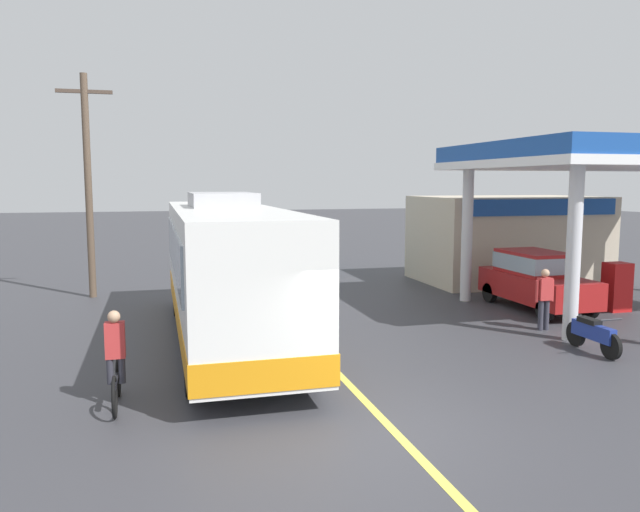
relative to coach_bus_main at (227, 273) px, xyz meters
name	(u,v)px	position (x,y,z in m)	size (l,w,h in m)	color
ground	(235,266)	(1.89, 13.72, -1.72)	(120.00, 120.00, 0.00)	#38383D
lane_divider_stripe	(251,283)	(1.89, 8.72, -1.72)	(0.16, 50.00, 0.01)	#D8CC4C
coach_bus_main	(227,273)	(0.00, 0.00, 0.00)	(2.60, 11.04, 3.69)	white
gas_station_roadside	(538,218)	(12.00, 4.67, 0.91)	(9.10, 11.95, 5.10)	#194799
car_at_pump	(536,277)	(9.72, 1.33, -0.71)	(1.70, 4.20, 1.82)	maroon
minibus_opposing_lane	(278,236)	(3.85, 13.09, -0.25)	(2.04, 6.13, 2.44)	teal
cyclist_on_shoulder	(116,363)	(-2.44, -4.09, -0.94)	(0.34, 1.82, 1.72)	black
motorcycle_parked_forecourt	(593,334)	(8.08, -3.34, -1.28)	(0.55, 1.80, 0.92)	black
pedestrian_by_shop	(544,296)	(8.31, -1.14, -0.79)	(0.55, 0.22, 1.66)	#33333F
utility_pole_roadside	(88,182)	(-3.86, 7.11, 2.24)	(1.80, 0.24, 7.57)	brown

